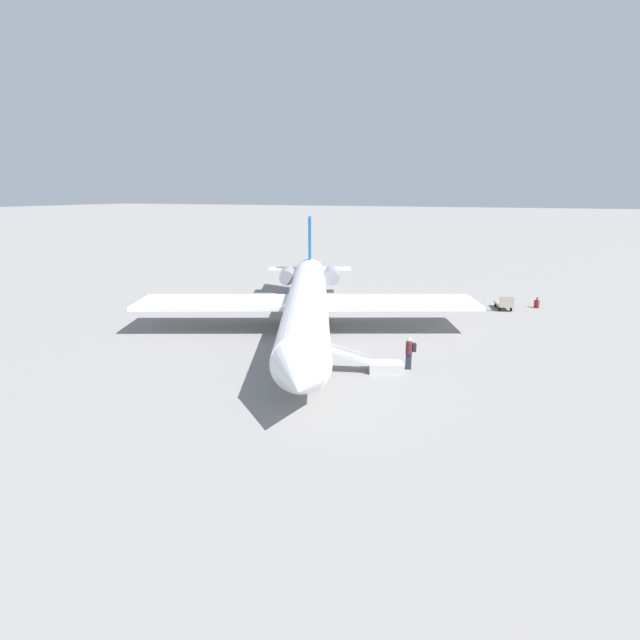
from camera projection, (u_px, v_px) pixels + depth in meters
name	position (u px, v px, depth m)	size (l,w,h in m)	color
ground_plane	(307.00, 334.00, 33.29)	(600.00, 600.00, 0.00)	gray
airplane_main	(307.00, 300.00, 33.70)	(29.21, 22.85, 7.03)	white
boarding_stairs	(378.00, 365.00, 26.18)	(2.51, 4.09, 1.73)	#B2B2B7
passenger	(410.00, 351.00, 26.38)	(0.45, 0.57, 1.74)	#23232D
luggage_cart	(504.00, 304.00, 40.05)	(2.41, 1.64, 1.22)	#9E937F
suitcase	(537.00, 304.00, 40.58)	(0.39, 0.42, 0.88)	maroon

